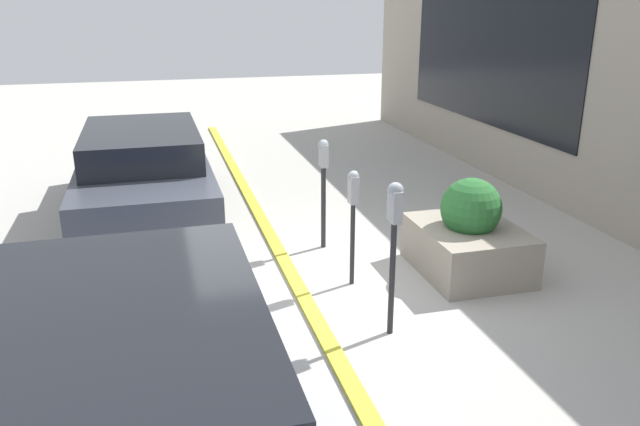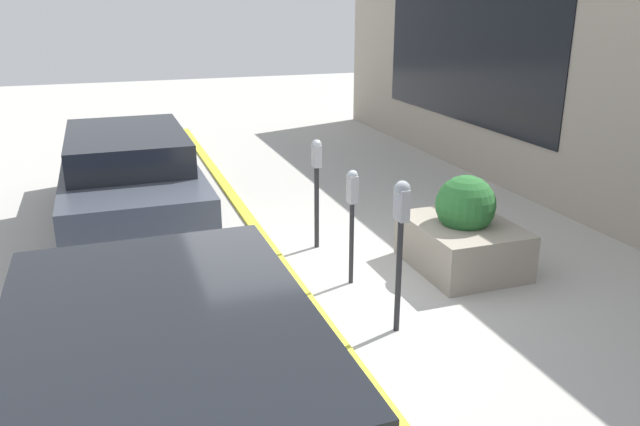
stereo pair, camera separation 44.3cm
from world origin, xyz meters
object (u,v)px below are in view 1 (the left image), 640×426
(parking_meter_middle, at_px, (323,174))
(planter_box, at_px, (469,238))
(parking_meter_second, at_px, (353,204))
(parked_car_front, at_px, (128,419))
(parking_meter_nearest, at_px, (394,225))
(parked_car_middle, at_px, (144,170))

(parking_meter_middle, bearing_deg, planter_box, -129.74)
(parking_meter_second, distance_m, parked_car_front, 3.78)
(parking_meter_nearest, height_order, parked_car_front, parked_car_front)
(parked_car_front, height_order, parked_car_middle, parked_car_front)
(parking_meter_nearest, relative_size, parking_meter_middle, 1.06)
(parked_car_middle, bearing_deg, parking_meter_second, -143.58)
(parking_meter_middle, height_order, planter_box, parking_meter_middle)
(planter_box, distance_m, parked_car_middle, 4.70)
(parking_meter_middle, distance_m, parked_car_middle, 2.85)
(planter_box, height_order, parked_car_front, parked_car_front)
(parking_meter_second, bearing_deg, parked_car_front, 142.53)
(parking_meter_second, distance_m, parking_meter_middle, 1.15)
(parking_meter_second, xyz_separation_m, planter_box, (-0.03, -1.41, -0.52))
(parking_meter_middle, relative_size, planter_box, 1.04)
(parking_meter_second, distance_m, planter_box, 1.50)
(parked_car_middle, bearing_deg, planter_box, -129.89)
(parking_meter_nearest, relative_size, parking_meter_second, 1.14)
(parking_meter_nearest, bearing_deg, planter_box, -51.39)
(parking_meter_second, height_order, parked_car_front, parked_car_front)
(parking_meter_middle, bearing_deg, parked_car_middle, 50.48)
(parking_meter_nearest, xyz_separation_m, planter_box, (1.11, -1.39, -0.68))
(parking_meter_nearest, distance_m, planter_box, 1.90)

